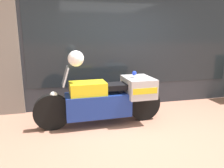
{
  "coord_description": "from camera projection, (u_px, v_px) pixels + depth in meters",
  "views": [
    {
      "loc": [
        -1.28,
        -3.23,
        1.77
      ],
      "look_at": [
        -0.23,
        1.28,
        0.69
      ],
      "focal_mm": 35.0,
      "sensor_mm": 36.0,
      "label": 1
    }
  ],
  "objects": [
    {
      "name": "window_display",
      "position": [
        130.0,
        85.0,
        5.66
      ],
      "size": [
        4.82,
        0.3,
        1.83
      ],
      "color": "slate",
      "rests_on": "ground"
    },
    {
      "name": "paramedic_motorcycle",
      "position": [
        109.0,
        98.0,
        4.28
      ],
      "size": [
        2.51,
        0.75,
        1.17
      ],
      "rotation": [
        0.0,
        0.0,
        3.17
      ],
      "color": "black",
      "rests_on": "ground"
    },
    {
      "name": "shop_building",
      "position": [
        96.0,
        29.0,
        5.12
      ],
      "size": [
        6.29,
        0.55,
        3.71
      ],
      "color": "#333842",
      "rests_on": "ground"
    },
    {
      "name": "white_helmet",
      "position": [
        76.0,
        59.0,
        3.94
      ],
      "size": [
        0.29,
        0.29,
        0.29
      ],
      "primitive_type": "sphere",
      "color": "white",
      "rests_on": "paramedic_motorcycle"
    },
    {
      "name": "ground_plane",
      "position": [
        142.0,
        139.0,
        3.75
      ],
      "size": [
        60.0,
        60.0,
        0.0
      ],
      "primitive_type": "plane",
      "color": "#9E6B56"
    }
  ]
}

